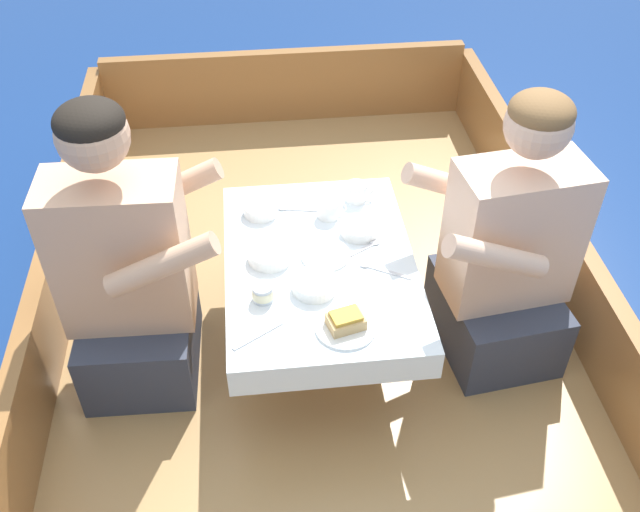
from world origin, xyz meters
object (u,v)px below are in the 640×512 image
tin_can (263,293)px  person_starboard (506,258)px  coffee_cup_starboard (356,192)px  person_port (129,277)px  coffee_cup_port (329,209)px  sandwich (346,320)px

tin_can → person_starboard: bearing=7.8°
person_starboard → coffee_cup_starboard: size_ratio=9.83×
person_port → coffee_cup_starboard: person_port is taller
tin_can → coffee_cup_port: bearing=57.3°
person_starboard → coffee_cup_starboard: person_starboard is taller
sandwich → coffee_cup_starboard: size_ratio=1.18×
tin_can → sandwich: bearing=-32.1°
person_port → sandwich: size_ratio=8.61×
sandwich → coffee_cup_starboard: (0.12, 0.61, 0.00)m
coffee_cup_port → tin_can: coffee_cup_port is taller
coffee_cup_starboard → tin_can: coffee_cup_starboard is taller
coffee_cup_starboard → coffee_cup_port: bearing=-142.6°
person_port → person_starboard: (1.21, -0.03, -0.02)m
sandwich → coffee_cup_starboard: bearing=78.7°
person_starboard → sandwich: person_starboard is taller
person_starboard → coffee_cup_port: (-0.55, 0.28, 0.04)m
person_starboard → coffee_cup_starboard: bearing=-46.0°
coffee_cup_port → coffee_cup_starboard: size_ratio=1.01×
coffee_cup_port → person_port: bearing=-159.5°
person_starboard → coffee_cup_port: bearing=-33.5°
person_port → sandwich: 0.71m
coffee_cup_port → coffee_cup_starboard: coffee_cup_starboard is taller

